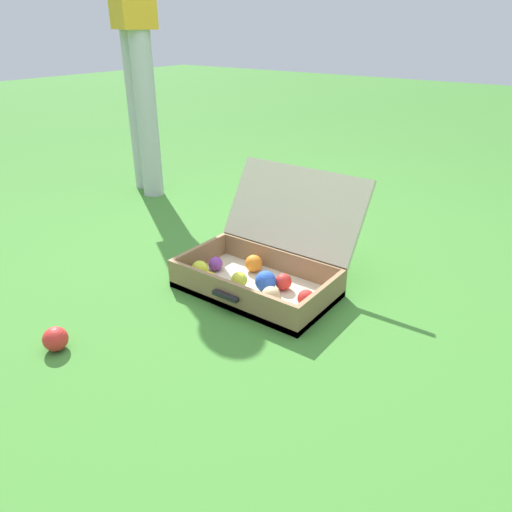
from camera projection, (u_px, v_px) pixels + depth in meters
name	position (u px, v px, depth m)	size (l,w,h in m)	color
ground_plane	(235.00, 290.00, 1.92)	(16.00, 16.00, 0.00)	#3D7A2D
open_suitcase	(266.00, 263.00, 1.91)	(0.60, 0.56, 0.42)	beige
stray_ball_on_grass	(55.00, 339.00, 1.55)	(0.08, 0.08, 0.08)	red
bystander_person	(133.00, 18.00, 2.63)	(0.37, 0.30, 1.68)	#B2B2B7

